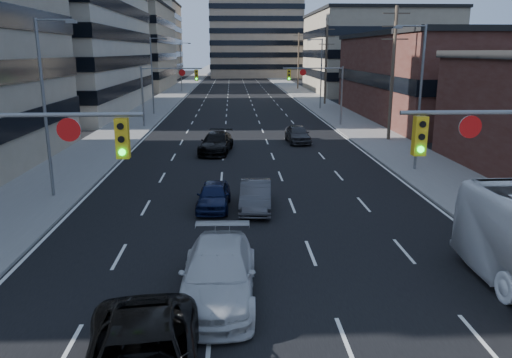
% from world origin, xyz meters
% --- Properties ---
extents(road_surface, '(18.00, 300.00, 0.02)m').
position_xyz_m(road_surface, '(0.00, 130.00, 0.01)').
color(road_surface, black).
rests_on(road_surface, ground).
extents(sidewalk_left, '(5.00, 300.00, 0.15)m').
position_xyz_m(sidewalk_left, '(-11.50, 130.00, 0.07)').
color(sidewalk_left, slate).
rests_on(sidewalk_left, ground).
extents(sidewalk_right, '(5.00, 300.00, 0.15)m').
position_xyz_m(sidewalk_right, '(11.50, 130.00, 0.07)').
color(sidewalk_right, slate).
rests_on(sidewalk_right, ground).
extents(office_left_far, '(20.00, 30.00, 16.00)m').
position_xyz_m(office_left_far, '(-24.00, 100.00, 8.00)').
color(office_left_far, gray).
rests_on(office_left_far, ground).
extents(storefront_right_mid, '(20.00, 30.00, 9.00)m').
position_xyz_m(storefront_right_mid, '(24.00, 50.00, 4.50)').
color(storefront_right_mid, '#472119').
rests_on(storefront_right_mid, ground).
extents(office_right_far, '(22.00, 28.00, 14.00)m').
position_xyz_m(office_right_far, '(25.00, 88.00, 7.00)').
color(office_right_far, gray).
rests_on(office_right_far, ground).
extents(bg_block_left, '(24.00, 24.00, 20.00)m').
position_xyz_m(bg_block_left, '(-28.00, 140.00, 10.00)').
color(bg_block_left, '#ADA089').
rests_on(bg_block_left, ground).
extents(bg_block_right, '(22.00, 22.00, 12.00)m').
position_xyz_m(bg_block_right, '(32.00, 130.00, 6.00)').
color(bg_block_right, gray).
rests_on(bg_block_right, ground).
extents(signal_near_left, '(6.59, 0.33, 6.00)m').
position_xyz_m(signal_near_left, '(-7.45, 8.00, 4.33)').
color(signal_near_left, slate).
rests_on(signal_near_left, ground).
extents(signal_far_left, '(6.09, 0.33, 6.00)m').
position_xyz_m(signal_far_left, '(-7.68, 45.00, 4.30)').
color(signal_far_left, slate).
rests_on(signal_far_left, ground).
extents(signal_far_right, '(6.09, 0.33, 6.00)m').
position_xyz_m(signal_far_right, '(7.68, 45.00, 4.30)').
color(signal_far_right, slate).
rests_on(signal_far_right, ground).
extents(utility_pole_block, '(2.20, 0.28, 11.00)m').
position_xyz_m(utility_pole_block, '(12.20, 36.00, 5.78)').
color(utility_pole_block, '#4C3D2D').
rests_on(utility_pole_block, ground).
extents(utility_pole_midblock, '(2.20, 0.28, 11.00)m').
position_xyz_m(utility_pole_midblock, '(12.20, 66.00, 5.78)').
color(utility_pole_midblock, '#4C3D2D').
rests_on(utility_pole_midblock, ground).
extents(utility_pole_distant, '(2.20, 0.28, 11.00)m').
position_xyz_m(utility_pole_distant, '(12.20, 96.00, 5.78)').
color(utility_pole_distant, '#4C3D2D').
rests_on(utility_pole_distant, ground).
extents(streetlight_left_near, '(2.03, 0.22, 9.00)m').
position_xyz_m(streetlight_left_near, '(-10.34, 20.00, 5.05)').
color(streetlight_left_near, slate).
rests_on(streetlight_left_near, ground).
extents(streetlight_left_mid, '(2.03, 0.22, 9.00)m').
position_xyz_m(streetlight_left_mid, '(-10.34, 55.00, 5.05)').
color(streetlight_left_mid, slate).
rests_on(streetlight_left_mid, ground).
extents(streetlight_left_far, '(2.03, 0.22, 9.00)m').
position_xyz_m(streetlight_left_far, '(-10.34, 90.00, 5.05)').
color(streetlight_left_far, slate).
rests_on(streetlight_left_far, ground).
extents(streetlight_right_near, '(2.03, 0.22, 9.00)m').
position_xyz_m(streetlight_right_near, '(10.34, 25.00, 5.05)').
color(streetlight_right_near, slate).
rests_on(streetlight_right_near, ground).
extents(streetlight_right_far, '(2.03, 0.22, 9.00)m').
position_xyz_m(streetlight_right_far, '(10.34, 60.00, 5.05)').
color(streetlight_right_far, slate).
rests_on(streetlight_right_far, ground).
extents(white_van, '(2.48, 5.69, 1.63)m').
position_xyz_m(white_van, '(-1.60, 8.64, 0.81)').
color(white_van, beige).
rests_on(white_van, ground).
extents(sedan_blue, '(1.71, 3.87, 1.29)m').
position_xyz_m(sedan_blue, '(-2.06, 17.80, 0.65)').
color(sedan_blue, '#0C1433').
rests_on(sedan_blue, ground).
extents(sedan_grey_center, '(1.74, 4.28, 1.38)m').
position_xyz_m(sedan_grey_center, '(-0.03, 17.53, 0.69)').
color(sedan_grey_center, '#3B3A3D').
rests_on(sedan_grey_center, ground).
extents(sedan_black_far, '(2.81, 5.47, 1.52)m').
position_xyz_m(sedan_black_far, '(-2.34, 31.53, 0.76)').
color(sedan_black_far, black).
rests_on(sedan_black_far, ground).
extents(sedan_grey_right, '(1.96, 4.43, 1.48)m').
position_xyz_m(sedan_grey_right, '(4.34, 35.57, 0.74)').
color(sedan_grey_right, '#333335').
rests_on(sedan_grey_right, ground).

